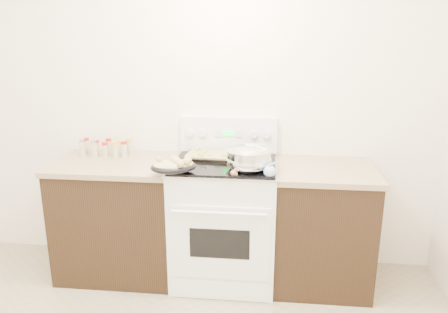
# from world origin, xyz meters

# --- Properties ---
(room_shell) EXTENTS (4.10, 3.60, 2.75)m
(room_shell) POSITION_xyz_m (0.00, 0.00, 1.70)
(room_shell) COLOR white
(room_shell) RESTS_ON ground
(counter_left) EXTENTS (0.93, 0.67, 0.92)m
(counter_left) POSITION_xyz_m (-0.48, 1.43, 0.46)
(counter_left) COLOR black
(counter_left) RESTS_ON ground
(counter_right) EXTENTS (0.73, 0.67, 0.92)m
(counter_right) POSITION_xyz_m (1.08, 1.43, 0.46)
(counter_right) COLOR black
(counter_right) RESTS_ON ground
(kitchen_range) EXTENTS (0.78, 0.73, 1.22)m
(kitchen_range) POSITION_xyz_m (0.35, 1.42, 0.49)
(kitchen_range) COLOR white
(kitchen_range) RESTS_ON ground
(mixing_bowl) EXTENTS (0.40, 0.40, 0.19)m
(mixing_bowl) POSITION_xyz_m (0.53, 1.27, 1.02)
(mixing_bowl) COLOR silver
(mixing_bowl) RESTS_ON kitchen_range
(roasting_pan) EXTENTS (0.37, 0.31, 0.11)m
(roasting_pan) POSITION_xyz_m (0.03, 1.14, 0.99)
(roasting_pan) COLOR black
(roasting_pan) RESTS_ON kitchen_range
(baking_sheet) EXTENTS (0.42, 0.31, 0.06)m
(baking_sheet) POSITION_xyz_m (0.23, 1.53, 0.96)
(baking_sheet) COLOR black
(baking_sheet) RESTS_ON kitchen_range
(wooden_spoon) EXTENTS (0.05, 0.27, 0.04)m
(wooden_spoon) POSITION_xyz_m (0.44, 1.18, 0.95)
(wooden_spoon) COLOR #A16F49
(wooden_spoon) RESTS_ON kitchen_range
(blue_ladle) EXTENTS (0.11, 0.27, 0.10)m
(blue_ladle) POSITION_xyz_m (0.68, 1.15, 0.98)
(blue_ladle) COLOR #98C2E2
(blue_ladle) RESTS_ON kitchen_range
(spice_jars) EXTENTS (0.40, 0.15, 0.13)m
(spice_jars) POSITION_xyz_m (-0.61, 1.58, 0.98)
(spice_jars) COLOR #BFB28C
(spice_jars) RESTS_ON counter_left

